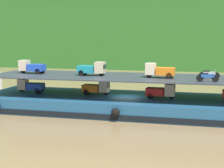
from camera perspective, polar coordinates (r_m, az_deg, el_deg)
The scene contains 11 objects.
ground_plane at distance 35.44m, azimuth 2.27°, elevation -4.41°, with size 400.00×400.00×0.00m, color olive.
cargo_barge at distance 35.27m, azimuth 2.27°, elevation -3.23°, with size 29.00×9.13×1.50m.
cargo_rack at distance 34.88m, azimuth 2.30°, elevation 1.13°, with size 27.40×7.71×2.00m.
mini_truck_lower_stern at distance 38.69m, azimuth -12.86°, elevation -0.28°, with size 2.80×1.30×1.38m.
mini_truck_lower_aft at distance 36.36m, azimuth -2.49°, elevation -0.59°, with size 2.76×1.23×1.38m.
mini_truck_lower_mid at distance 34.36m, azimuth 7.84°, elevation -1.14°, with size 2.79×1.28×1.38m.
mini_truck_upper_stern at distance 38.54m, azimuth -12.71°, elevation 2.69°, with size 2.77×1.24×1.38m.
mini_truck_upper_mid at distance 35.53m, azimuth -3.20°, elevation 2.46°, with size 2.77×1.26×1.38m.
mini_truck_upper_fore at distance 33.86m, azimuth 7.58°, elevation 2.14°, with size 2.77×1.26×1.38m.
motorcycle_upper_port at distance 31.79m, azimuth 14.95°, elevation 1.12°, with size 1.90×0.55×0.87m.
motorcycle_upper_centre at distance 34.09m, azimuth 15.19°, elevation 1.54°, with size 1.90×0.55×0.87m.
Camera 1 is at (7.16, -33.91, 7.42)m, focal length 57.35 mm.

